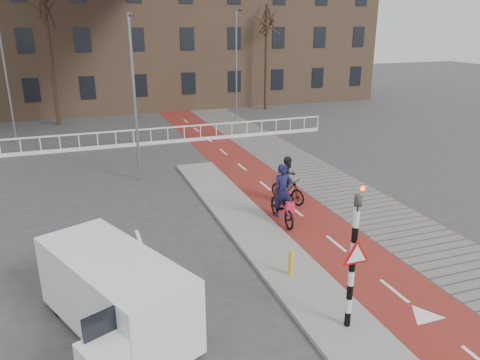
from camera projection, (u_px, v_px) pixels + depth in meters
name	position (u px, v px, depth m)	size (l,w,h in m)	color
ground	(326.00, 283.00, 12.98)	(120.00, 120.00, 0.00)	#38383A
bike_lane	(249.00, 173.00, 22.37)	(2.50, 60.00, 0.01)	maroon
sidewalk	(302.00, 167.00, 23.26)	(3.00, 60.00, 0.01)	slate
curb_island	(251.00, 228.00, 16.30)	(1.80, 16.00, 0.12)	gray
traffic_signal	(354.00, 254.00, 10.35)	(0.80, 0.80, 3.68)	black
bollard	(291.00, 263.00, 13.04)	(0.12, 0.12, 0.72)	gold
cyclist_near	(282.00, 203.00, 16.67)	(0.84, 2.13, 2.15)	black
cyclist_far	(288.00, 184.00, 18.49)	(1.12, 1.81, 1.89)	black
van	(115.00, 292.00, 10.70)	(3.39, 4.73, 1.89)	white
railing	(98.00, 144.00, 26.43)	(28.00, 0.10, 0.99)	silver
townhouse_row	(102.00, 9.00, 38.03)	(46.00, 10.00, 15.90)	#7F6047
tree_mid	(51.00, 60.00, 31.33)	(0.29, 0.29, 8.79)	black
tree_right	(266.00, 59.00, 37.27)	(0.26, 0.26, 8.13)	black
streetlight_near	(135.00, 101.00, 20.19)	(0.12, 0.12, 7.23)	slate
streetlight_left	(7.00, 82.00, 26.79)	(0.12, 0.12, 7.17)	slate
streetlight_right	(236.00, 66.00, 33.44)	(0.12, 0.12, 7.74)	slate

